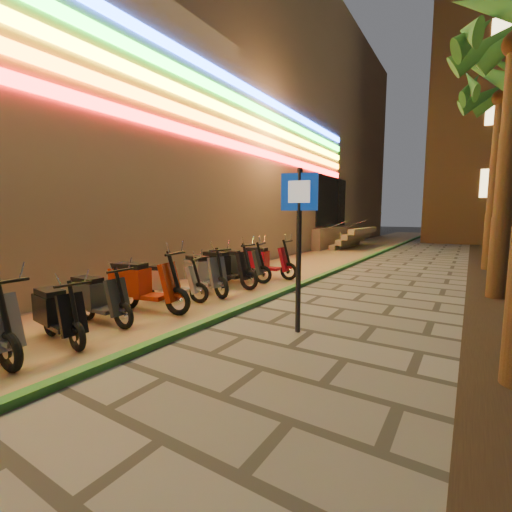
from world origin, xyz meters
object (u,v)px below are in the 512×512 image
Objects in this scene: scooter_7 at (171,281)px; scooter_10 at (237,265)px; scooter_5 at (96,298)px; scooter_9 at (223,267)px; scooter_6 at (141,284)px; scooter_4 at (57,313)px; scooter_11 at (264,261)px; scooter_8 at (203,273)px; pedestrian_sign at (299,228)px.

scooter_10 reaches higher than scooter_7.
scooter_5 is 0.89× the size of scooter_10.
scooter_7 is 0.87× the size of scooter_10.
scooter_9 is at bearing -97.01° from scooter_10.
scooter_10 is (-0.15, 3.56, -0.04)m from scooter_6.
scooter_4 is 0.80× the size of scooter_6.
scooter_4 is 0.92m from scooter_5.
scooter_5 is at bearing -102.87° from scooter_10.
scooter_4 is 6.37m from scooter_11.
scooter_8 is at bearing -87.64° from scooter_9.
scooter_11 is (0.32, 3.63, 0.08)m from scooter_7.
scooter_6 is 1.92m from scooter_8.
scooter_4 is at bearing -94.00° from scooter_6.
scooter_10 is at bearing 101.19° from scooter_4.
scooter_10 is at bearing 96.83° from scooter_9.
scooter_8 is (0.09, 1.01, 0.07)m from scooter_7.
scooter_5 is at bearing -170.33° from pedestrian_sign.
scooter_4 is at bearing -156.45° from pedestrian_sign.
scooter_11 reaches higher than scooter_7.
scooter_6 is 1.08× the size of scooter_8.
scooter_7 is 1.90m from scooter_9.
scooter_5 is 0.84× the size of scooter_6.
scooter_9 reaches higher than scooter_11.
scooter_7 is (-0.12, 0.91, -0.10)m from scooter_6.
scooter_5 is at bearing -90.19° from scooter_9.
scooter_7 is (-0.04, 1.86, -0.01)m from scooter_5.
scooter_5 is at bearing 116.71° from scooter_4.
pedestrian_sign reaches higher than scooter_8.
scooter_10 is at bearing 74.50° from scooter_7.
scooter_6 is at bearing 175.05° from pedestrian_sign.
scooter_5 is 1.86m from scooter_7.
scooter_10 is at bearing 111.73° from scooter_8.
scooter_9 is at bearing 87.62° from scooter_5.
scooter_11 reaches higher than scooter_4.
scooter_8 is at bearing 142.66° from pedestrian_sign.
scooter_8 is at bearing 101.06° from scooter_4.
scooter_7 is 0.87× the size of scooter_8.
scooter_10 reaches higher than scooter_5.
pedestrian_sign is 5.17m from scooter_11.
scooter_6 is at bearing -101.40° from scooter_10.
pedestrian_sign reaches higher than scooter_11.
scooter_4 is at bearing -72.55° from scooter_5.
scooter_9 is (-3.31, 2.26, -1.22)m from pedestrian_sign.
scooter_5 is 5.50m from scooter_11.
scooter_9 reaches higher than scooter_5.
pedestrian_sign is 4.19m from scooter_9.
scooter_6 is (-3.25, -0.56, -1.20)m from pedestrian_sign.
scooter_6 reaches higher than scooter_11.
scooter_11 is at bearing 81.56° from scooter_9.
scooter_5 is at bearing -104.85° from scooter_7.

